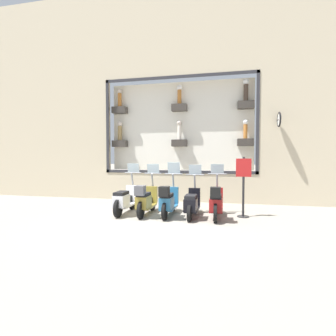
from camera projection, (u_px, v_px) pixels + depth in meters
The scene contains 8 objects.
ground_plane at pixel (157, 221), 7.44m from camera, with size 120.00×120.00×0.00m, color gray.
building_facade at pixel (179, 92), 10.77m from camera, with size 1.19×36.00×8.85m.
scooter_red_0 at pixel (216, 202), 7.72m from camera, with size 1.81×0.60×1.60m.
scooter_black_1 at pixel (192, 203), 7.92m from camera, with size 1.79×0.61×1.57m.
scooter_teal_2 at pixel (168, 201), 8.02m from camera, with size 1.80×0.61×1.65m.
scooter_olive_3 at pixel (146, 200), 8.18m from camera, with size 1.80×0.60×1.59m.
scooter_white_4 at pixel (125, 200), 8.40m from camera, with size 1.81×0.60×1.60m.
shop_sign_post at pixel (243, 184), 7.93m from camera, with size 0.36×0.45×1.83m.
Camera 1 is at (-7.13, -1.90, 1.82)m, focal length 28.00 mm.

